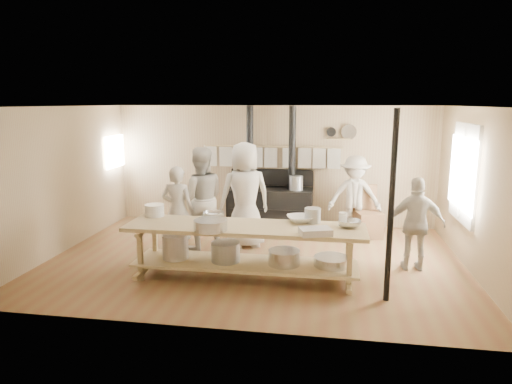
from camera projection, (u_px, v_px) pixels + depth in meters
ground at (254, 259)px, 7.88m from camera, size 7.00×7.00×0.00m
room_shell at (254, 166)px, 7.56m from camera, size 7.00×7.00×7.00m
window_right at (464, 173)px, 7.63m from camera, size 0.09×1.50×1.65m
left_opening at (115, 152)px, 10.04m from camera, size 0.00×0.90×0.90m
stove at (270, 204)px, 9.83m from camera, size 1.90×0.75×2.60m
towel_rail at (272, 155)px, 9.90m from camera, size 3.00×0.04×0.47m
back_wall_shelf at (341, 134)px, 9.62m from camera, size 0.63×0.14×0.32m
prep_table at (244, 246)px, 6.91m from camera, size 3.60×0.90×0.85m
support_post at (391, 208)px, 6.00m from camera, size 0.08×0.08×2.60m
cook_far_left at (178, 210)px, 8.05m from camera, size 0.58×0.39×1.58m
cook_left at (200, 199)px, 8.27m from camera, size 1.10×0.97×1.89m
cook_center at (245, 195)px, 8.38m from camera, size 1.14×1.00×1.97m
cook_right at (416, 224)px, 7.26m from camera, size 0.90×0.40×1.52m
cook_by_window at (355, 196)px, 9.15m from camera, size 1.06×0.62×1.63m
chair at (368, 222)px, 9.16m from camera, size 0.60×0.60×1.03m
bowl_white_a at (209, 225)px, 6.71m from camera, size 0.41×0.41×0.08m
bowl_steel_a at (214, 215)px, 7.24m from camera, size 0.47×0.47×0.11m
bowl_white_b at (300, 219)px, 7.02m from camera, size 0.52×0.52×0.10m
bowl_steel_b at (350, 224)px, 6.73m from camera, size 0.36×0.36×0.11m
roasting_pan at (315, 231)px, 6.35m from camera, size 0.50×0.40×0.10m
mixing_bowl_large at (211, 225)px, 6.58m from camera, size 0.51×0.51×0.16m
bucket_galv at (313, 215)px, 6.98m from camera, size 0.33×0.33×0.23m
deep_bowl_enamel at (154, 210)px, 7.38m from camera, size 0.37×0.37×0.19m
pitcher at (343, 219)px, 6.83m from camera, size 0.14×0.14×0.20m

